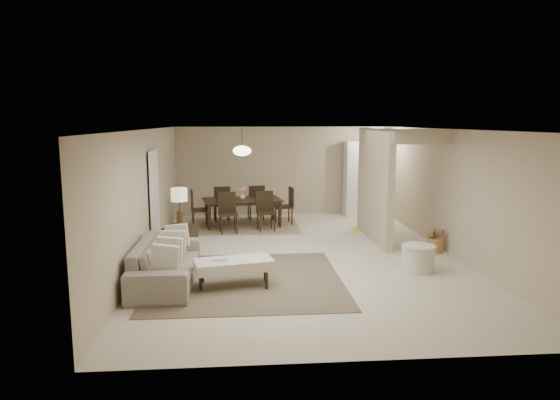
{
  "coord_description": "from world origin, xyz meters",
  "views": [
    {
      "loc": [
        -1.22,
        -9.63,
        2.65
      ],
      "look_at": [
        -0.39,
        0.46,
        1.05
      ],
      "focal_mm": 32.0,
      "sensor_mm": 36.0,
      "label": 1
    }
  ],
  "objects": [
    {
      "name": "ceiling",
      "position": [
        0.0,
        0.0,
        2.5
      ],
      "size": [
        9.0,
        9.0,
        0.0
      ],
      "primitive_type": "plane",
      "rotation": [
        3.14,
        0.0,
        0.0
      ],
      "color": "white",
      "rests_on": "back_wall"
    },
    {
      "name": "right_wall",
      "position": [
        3.0,
        0.0,
        1.25
      ],
      "size": [
        0.0,
        9.0,
        9.0
      ],
      "primitive_type": "plane",
      "rotation": [
        1.57,
        0.0,
        -1.57
      ],
      "color": "#BDAC8F",
      "rests_on": "floor"
    },
    {
      "name": "floor",
      "position": [
        0.0,
        0.0,
        0.0
      ],
      "size": [
        9.0,
        9.0,
        0.0
      ],
      "primitive_type": "plane",
      "color": "beige",
      "rests_on": "ground"
    },
    {
      "name": "yellow_mat",
      "position": [
        2.08,
        2.22,
        0.01
      ],
      "size": [
        1.05,
        0.7,
        0.01
      ],
      "primitive_type": "cube",
      "rotation": [
        0.0,
        0.0,
        -0.08
      ],
      "color": "yellow",
      "rests_on": "floor"
    },
    {
      "name": "doorway",
      "position": [
        -2.97,
        0.6,
        1.02
      ],
      "size": [
        0.04,
        0.9,
        2.04
      ],
      "primitive_type": "cube",
      "color": "black",
      "rests_on": "floor"
    },
    {
      "name": "wicker_basket",
      "position": [
        2.75,
        0.0,
        0.15
      ],
      "size": [
        0.45,
        0.45,
        0.29
      ],
      "primitive_type": "cylinder",
      "rotation": [
        0.0,
        0.0,
        0.4
      ],
      "color": "#8C5E38",
      "rests_on": "floor"
    },
    {
      "name": "sofa",
      "position": [
        -2.45,
        -1.51,
        0.35
      ],
      "size": [
        2.38,
        0.93,
        0.7
      ],
      "primitive_type": "imported",
      "rotation": [
        0.0,
        0.0,
        1.57
      ],
      "color": "gray",
      "rests_on": "floor"
    },
    {
      "name": "left_wall",
      "position": [
        -3.0,
        0.0,
        1.25
      ],
      "size": [
        0.0,
        9.0,
        9.0
      ],
      "primitive_type": "plane",
      "rotation": [
        1.57,
        0.0,
        1.57
      ],
      "color": "#BDAC8F",
      "rests_on": "floor"
    },
    {
      "name": "table_lamp",
      "position": [
        -2.4,
        0.12,
        1.17
      ],
      "size": [
        0.32,
        0.32,
        0.76
      ],
      "color": "#47351E",
      "rests_on": "side_table"
    },
    {
      "name": "back_wall",
      "position": [
        0.0,
        4.5,
        1.25
      ],
      "size": [
        6.0,
        0.0,
        6.0
      ],
      "primitive_type": "plane",
      "rotation": [
        1.57,
        0.0,
        0.0
      ],
      "color": "#BDAC8F",
      "rests_on": "floor"
    },
    {
      "name": "pantry_cabinet",
      "position": [
        2.35,
        4.15,
        1.05
      ],
      "size": [
        1.2,
        0.55,
        2.1
      ],
      "primitive_type": "cube",
      "color": "white",
      "rests_on": "floor"
    },
    {
      "name": "side_table",
      "position": [
        -2.4,
        0.12,
        0.3
      ],
      "size": [
        0.67,
        0.67,
        0.61
      ],
      "primitive_type": "cube",
      "rotation": [
        0.0,
        0.0,
        -0.25
      ],
      "color": "black",
      "rests_on": "floor"
    },
    {
      "name": "dining_rug",
      "position": [
        -1.15,
        2.9,
        0.01
      ],
      "size": [
        2.8,
        2.1,
        0.01
      ],
      "primitive_type": "cube",
      "color": "#8C7B57",
      "rests_on": "floor"
    },
    {
      "name": "dining_table",
      "position": [
        -1.15,
        2.9,
        0.34
      ],
      "size": [
        2.09,
        1.36,
        0.69
      ],
      "primitive_type": "imported",
      "rotation": [
        0.0,
        0.0,
        0.14
      ],
      "color": "black",
      "rests_on": "dining_rug"
    },
    {
      "name": "pendant_light",
      "position": [
        -1.15,
        2.9,
        1.92
      ],
      "size": [
        0.46,
        0.46,
        0.71
      ],
      "color": "#47351E",
      "rests_on": "ceiling"
    },
    {
      "name": "round_pouf",
      "position": [
        1.94,
        -1.24,
        0.23
      ],
      "size": [
        0.6,
        0.6,
        0.47
      ],
      "primitive_type": "cylinder",
      "color": "white",
      "rests_on": "floor"
    },
    {
      "name": "dining_chairs",
      "position": [
        -1.15,
        2.9,
        0.48
      ],
      "size": [
        2.62,
        2.04,
        0.96
      ],
      "color": "black",
      "rests_on": "dining_rug"
    },
    {
      "name": "vase",
      "position": [
        -1.15,
        2.9,
        0.76
      ],
      "size": [
        0.18,
        0.18,
        0.15
      ],
      "primitive_type": "imported",
      "rotation": [
        0.0,
        0.0,
        0.25
      ],
      "color": "silver",
      "rests_on": "dining_table"
    },
    {
      "name": "living_rug",
      "position": [
        -1.13,
        -1.51,
        0.01
      ],
      "size": [
        3.2,
        3.2,
        0.01
      ],
      "primitive_type": "cube",
      "color": "brown",
      "rests_on": "floor"
    },
    {
      "name": "ottoman_bench",
      "position": [
        -1.33,
        -1.81,
        0.36
      ],
      "size": [
        1.34,
        0.83,
        0.45
      ],
      "rotation": [
        0.0,
        0.0,
        0.22
      ],
      "color": "white",
      "rests_on": "living_rug"
    },
    {
      "name": "flush_light",
      "position": [
        2.3,
        3.2,
        2.46
      ],
      "size": [
        0.44,
        0.44,
        0.05
      ],
      "primitive_type": "cylinder",
      "color": "white",
      "rests_on": "ceiling"
    },
    {
      "name": "partition",
      "position": [
        1.8,
        1.25,
        1.25
      ],
      "size": [
        0.15,
        2.5,
        2.5
      ],
      "primitive_type": "cube",
      "color": "#BDAC8F",
      "rests_on": "floor"
    }
  ]
}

